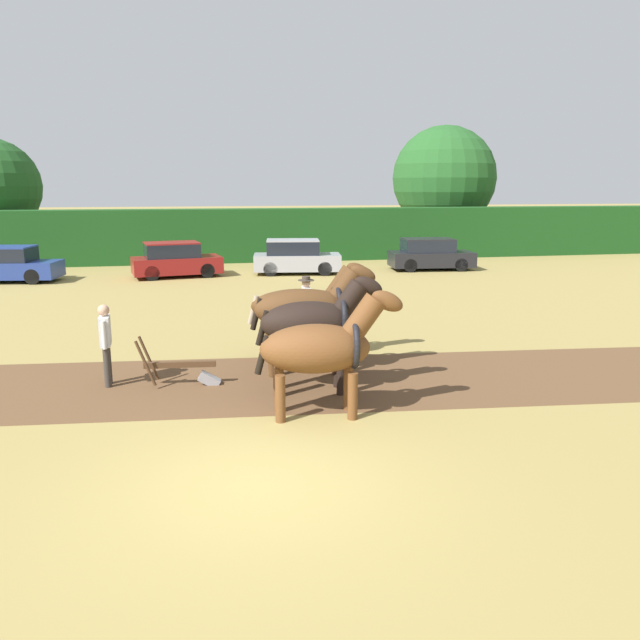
{
  "coord_description": "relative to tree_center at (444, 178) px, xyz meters",
  "views": [
    {
      "loc": [
        -0.73,
        -8.04,
        4.07
      ],
      "look_at": [
        1.98,
        5.42,
        1.1
      ],
      "focal_mm": 35.0,
      "sensor_mm": 36.0,
      "label": 1
    }
  ],
  "objects": [
    {
      "name": "draft_horse_trail_right",
      "position": [
        -13.66,
        -24.86,
        -3.27
      ],
      "size": [
        3.01,
        1.06,
        2.35
      ],
      "rotation": [
        0.0,
        0.0,
        -0.09
      ],
      "color": "#513319",
      "rests_on": "ground"
    },
    {
      "name": "parked_car_center",
      "position": [
        -11.54,
        -10.48,
        -3.77
      ],
      "size": [
        4.23,
        2.29,
        1.6
      ],
      "rotation": [
        0.0,
        0.0,
        -0.14
      ],
      "color": "#9E9EA8",
      "rests_on": "ground"
    },
    {
      "name": "farmer_at_plow",
      "position": [
        -18.05,
        -26.3,
        -3.54
      ],
      "size": [
        0.23,
        0.68,
        1.71
      ],
      "rotation": [
        0.0,
        0.0,
        0.05
      ],
      "color": "#38332D",
      "rests_on": "ground"
    },
    {
      "name": "tree_center",
      "position": [
        0.0,
        0.0,
        0.0
      ],
      "size": [
        6.7,
        6.7,
        7.89
      ],
      "color": "#423323",
      "rests_on": "ground"
    },
    {
      "name": "ground_plane",
      "position": [
        -15.45,
        -31.27,
        -4.54
      ],
      "size": [
        240.0,
        240.0,
        0.0
      ],
      "primitive_type": "plane",
      "color": "#998447"
    },
    {
      "name": "parked_car_center_left",
      "position": [
        -17.06,
        -10.43,
        -3.78
      ],
      "size": [
        4.16,
        2.47,
        1.58
      ],
      "rotation": [
        0.0,
        0.0,
        0.17
      ],
      "color": "maroon",
      "rests_on": "ground"
    },
    {
      "name": "draft_horse_trail_left",
      "position": [
        -13.8,
        -26.19,
        -3.11
      ],
      "size": [
        2.81,
        1.13,
        2.46
      ],
      "rotation": [
        0.0,
        0.0,
        -0.09
      ],
      "color": "#513319",
      "rests_on": "ground"
    },
    {
      "name": "hedgerow",
      "position": [
        -15.45,
        -4.95,
        -3.12
      ],
      "size": [
        56.06,
        1.85,
        2.84
      ],
      "primitive_type": "cube",
      "color": "#194719",
      "rests_on": "ground"
    },
    {
      "name": "plowed_furrow_strip",
      "position": [
        -19.27,
        -26.34,
        -4.53
      ],
      "size": [
        35.71,
        7.28,
        0.01
      ],
      "primitive_type": "cube",
      "rotation": [
        0.0,
        0.0,
        -0.09
      ],
      "color": "brown",
      "rests_on": "ground"
    },
    {
      "name": "parked_car_left",
      "position": [
        -24.15,
        -10.54,
        -3.8
      ],
      "size": [
        4.46,
        2.39,
        1.53
      ],
      "rotation": [
        0.0,
        0.0,
        -0.16
      ],
      "color": "navy",
      "rests_on": "ground"
    },
    {
      "name": "farmer_beside_team",
      "position": [
        -13.33,
        -23.27,
        -3.52
      ],
      "size": [
        0.43,
        0.67,
        1.72
      ],
      "rotation": [
        0.0,
        0.0,
        -0.07
      ],
      "color": "#38332D",
      "rests_on": "ground"
    },
    {
      "name": "draft_horse_lead_left",
      "position": [
        -14.04,
        -28.85,
        -3.27
      ],
      "size": [
        2.71,
        1.11,
        2.35
      ],
      "rotation": [
        0.0,
        0.0,
        -0.09
      ],
      "color": "brown",
      "rests_on": "ground"
    },
    {
      "name": "parked_car_center_right",
      "position": [
        -4.84,
        -10.39,
        -3.8
      ],
      "size": [
        4.18,
        2.14,
        1.54
      ],
      "rotation": [
        0.0,
        0.0,
        -0.09
      ],
      "color": "black",
      "rests_on": "ground"
    },
    {
      "name": "plow",
      "position": [
        -16.45,
        -26.61,
        -4.21
      ],
      "size": [
        1.71,
        0.5,
        1.13
      ],
      "rotation": [
        0.0,
        0.0,
        -0.09
      ],
      "color": "#4C331E",
      "rests_on": "ground"
    },
    {
      "name": "draft_horse_lead_right",
      "position": [
        -13.93,
        -27.52,
        -3.13
      ],
      "size": [
        2.58,
        1.07,
        2.41
      ],
      "rotation": [
        0.0,
        0.0,
        -0.09
      ],
      "color": "black",
      "rests_on": "ground"
    }
  ]
}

